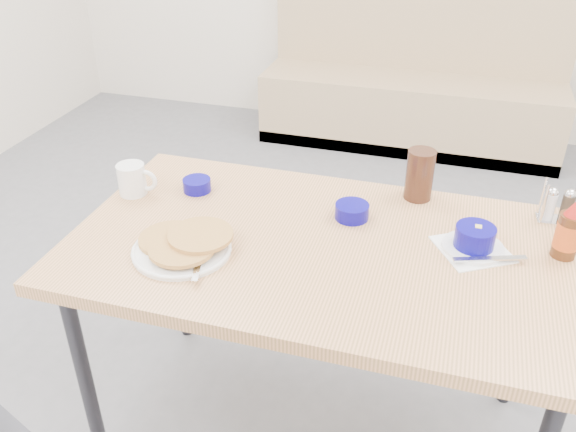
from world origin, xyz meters
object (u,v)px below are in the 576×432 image
(pancake_plate, at_px, (183,245))
(condiment_caddy, at_px, (558,207))
(dining_table, at_px, (320,262))
(booth_bench, at_px, (412,89))
(coffee_mug, at_px, (133,179))
(creamer_bowl, at_px, (197,185))
(syrup_bottle, at_px, (568,232))
(grits_setting, at_px, (474,240))
(amber_tumbler, at_px, (420,175))
(butter_bowl, at_px, (352,211))

(pancake_plate, xyz_separation_m, condiment_caddy, (0.98, 0.46, 0.02))
(dining_table, relative_size, pancake_plate, 5.20)
(booth_bench, xyz_separation_m, pancake_plate, (-0.35, -2.68, 0.43))
(condiment_caddy, bearing_deg, coffee_mug, -175.78)
(dining_table, bearing_deg, creamer_bowl, 157.77)
(pancake_plate, bearing_deg, coffee_mug, 138.60)
(coffee_mug, relative_size, syrup_bottle, 0.76)
(booth_bench, xyz_separation_m, coffee_mug, (-0.64, -2.42, 0.46))
(booth_bench, distance_m, dining_table, 2.56)
(condiment_caddy, bearing_deg, grits_setting, -139.56)
(syrup_bottle, bearing_deg, pancake_plate, -164.62)
(creamer_bowl, height_order, amber_tumbler, amber_tumbler)
(coffee_mug, bearing_deg, syrup_bottle, 0.84)
(dining_table, distance_m, butter_bowl, 0.19)
(booth_bench, distance_m, pancake_plate, 2.73)
(butter_bowl, bearing_deg, dining_table, -109.21)
(booth_bench, bearing_deg, coffee_mug, -104.70)
(booth_bench, height_order, syrup_bottle, booth_bench)
(coffee_mug, xyz_separation_m, grits_setting, (1.04, -0.02, -0.02))
(condiment_caddy, bearing_deg, pancake_plate, -159.94)
(coffee_mug, bearing_deg, amber_tumbler, 14.84)
(butter_bowl, bearing_deg, pancake_plate, -143.20)
(condiment_caddy, distance_m, syrup_bottle, 0.19)
(amber_tumbler, bearing_deg, condiment_caddy, -3.08)
(booth_bench, xyz_separation_m, dining_table, (0.00, -2.53, 0.35))
(pancake_plate, height_order, creamer_bowl, pancake_plate)
(pancake_plate, relative_size, syrup_bottle, 1.57)
(pancake_plate, bearing_deg, booth_bench, 82.58)
(pancake_plate, distance_m, creamer_bowl, 0.34)
(coffee_mug, bearing_deg, dining_table, -9.91)
(pancake_plate, distance_m, grits_setting, 0.79)
(coffee_mug, height_order, condiment_caddy, condiment_caddy)
(butter_bowl, bearing_deg, amber_tumbler, 46.14)
(booth_bench, distance_m, amber_tumbler, 2.26)
(dining_table, xyz_separation_m, condiment_caddy, (0.63, 0.32, 0.11))
(coffee_mug, height_order, amber_tumbler, amber_tumbler)
(condiment_caddy, xyz_separation_m, syrup_bottle, (0.01, -0.19, 0.03))
(creamer_bowl, distance_m, condiment_caddy, 1.10)
(coffee_mug, relative_size, amber_tumbler, 0.80)
(coffee_mug, height_order, butter_bowl, coffee_mug)
(pancake_plate, distance_m, butter_bowl, 0.50)
(creamer_bowl, bearing_deg, syrup_bottle, -2.90)
(booth_bench, bearing_deg, amber_tumbler, -84.05)
(creamer_bowl, bearing_deg, amber_tumbler, 12.80)
(creamer_bowl, relative_size, syrup_bottle, 0.52)
(syrup_bottle, bearing_deg, booth_bench, 104.90)
(amber_tumbler, bearing_deg, pancake_plate, -140.12)
(creamer_bowl, xyz_separation_m, amber_tumbler, (0.68, 0.15, 0.06))
(dining_table, height_order, coffee_mug, coffee_mug)
(creamer_bowl, height_order, butter_bowl, butter_bowl)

